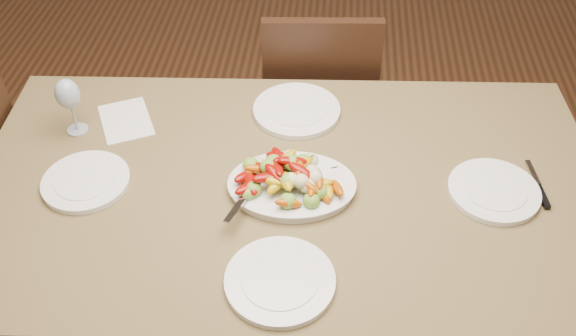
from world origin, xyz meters
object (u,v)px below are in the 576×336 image
(wine_glass, at_px, (71,105))
(chair_far, at_px, (317,100))
(dining_table, at_px, (288,266))
(plate_far, at_px, (297,110))
(plate_near, at_px, (280,281))
(plate_left, at_px, (86,182))
(plate_right, at_px, (494,191))
(serving_platter, at_px, (292,187))

(wine_glass, bearing_deg, chair_far, 39.29)
(dining_table, xyz_separation_m, plate_far, (-0.00, 0.33, 0.39))
(dining_table, xyz_separation_m, plate_near, (0.01, -0.36, 0.39))
(chair_far, relative_size, plate_left, 3.77)
(plate_far, distance_m, plate_near, 0.69)
(plate_far, bearing_deg, plate_left, -146.49)
(dining_table, height_order, wine_glass, wine_glass)
(chair_far, distance_m, plate_near, 1.18)
(chair_far, xyz_separation_m, plate_near, (-0.04, -1.14, 0.29))
(plate_left, bearing_deg, chair_far, 52.86)
(dining_table, relative_size, plate_far, 6.46)
(plate_right, bearing_deg, plate_left, -177.03)
(plate_near, bearing_deg, chair_far, 87.83)
(serving_platter, height_order, plate_left, serving_platter)
(serving_platter, bearing_deg, plate_left, -177.58)
(serving_platter, distance_m, plate_near, 0.33)
(plate_right, bearing_deg, plate_near, -147.65)
(serving_platter, xyz_separation_m, plate_far, (-0.01, 0.36, -0.00))
(plate_far, distance_m, wine_glass, 0.71)
(plate_left, xyz_separation_m, plate_right, (1.17, 0.06, 0.00))
(serving_platter, relative_size, plate_right, 1.36)
(plate_right, height_order, plate_far, same)
(chair_far, relative_size, plate_far, 3.33)
(chair_far, height_order, wine_glass, wine_glass)
(plate_left, height_order, wine_glass, wine_glass)
(serving_platter, xyz_separation_m, wine_glass, (-0.70, 0.21, 0.09))
(plate_left, relative_size, wine_glass, 1.23)
(wine_glass, bearing_deg, plate_left, -66.18)
(plate_near, relative_size, wine_glass, 1.36)
(serving_platter, bearing_deg, wine_glass, 163.31)
(plate_left, xyz_separation_m, plate_near, (0.59, -0.30, 0.00))
(plate_left, xyz_separation_m, plate_far, (0.58, 0.39, 0.00))
(plate_far, bearing_deg, plate_right, -28.92)
(plate_far, height_order, wine_glass, wine_glass)
(dining_table, xyz_separation_m, plate_right, (0.59, 0.01, 0.39))
(plate_right, bearing_deg, plate_far, 151.08)
(wine_glass, bearing_deg, plate_far, 12.40)
(dining_table, height_order, chair_far, chair_far)
(dining_table, xyz_separation_m, plate_left, (-0.58, -0.05, 0.39))
(plate_right, height_order, plate_near, same)
(plate_near, bearing_deg, wine_glass, 142.22)
(plate_far, relative_size, wine_glass, 1.39)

